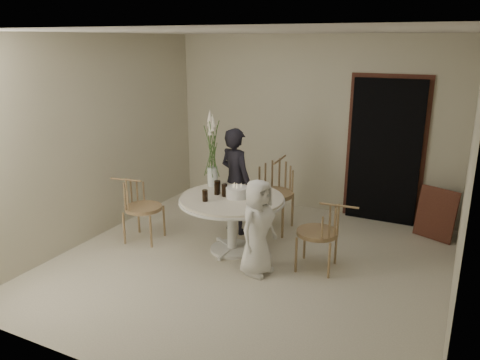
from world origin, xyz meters
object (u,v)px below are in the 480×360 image
at_px(chair_far, 276,184).
at_px(chair_left, 135,201).
at_px(chair_right, 328,227).
at_px(flower_vase, 212,151).
at_px(birthday_cake, 237,192).
at_px(boy, 258,227).
at_px(table, 232,206).
at_px(girl, 236,181).

distance_m(chair_far, chair_left, 1.98).
height_order(chair_right, flower_vase, flower_vase).
relative_size(chair_far, chair_right, 1.18).
xyz_separation_m(birthday_cake, flower_vase, (-0.50, 0.28, 0.42)).
relative_size(chair_right, boy, 0.74).
xyz_separation_m(chair_right, chair_left, (-2.57, -0.27, 0.01)).
bearing_deg(flower_vase, chair_left, -148.65).
bearing_deg(chair_left, birthday_cake, -88.82).
xyz_separation_m(table, girl, (-0.25, 0.61, 0.13)).
height_order(chair_far, chair_right, chair_far).
bearing_deg(boy, girl, 50.05).
bearing_deg(birthday_cake, chair_right, 0.42).
xyz_separation_m(chair_far, birthday_cake, (-0.13, -1.00, 0.15)).
xyz_separation_m(table, chair_far, (0.19, 1.02, 0.03)).
relative_size(table, chair_left, 1.56).
height_order(chair_far, flower_vase, flower_vase).
bearing_deg(girl, birthday_cake, 139.37).
bearing_deg(boy, chair_right, -46.69).
bearing_deg(flower_vase, birthday_cake, -29.18).
height_order(chair_left, boy, boy).
height_order(chair_far, chair_left, chair_far).
bearing_deg(chair_left, table, -89.03).
bearing_deg(flower_vase, chair_far, 48.77).
distance_m(girl, boy, 1.29).
bearing_deg(girl, boy, 149.60).
distance_m(table, chair_far, 1.03).
bearing_deg(flower_vase, chair_right, -9.23).
bearing_deg(chair_far, birthday_cake, -100.34).
bearing_deg(chair_right, chair_left, -88.22).
bearing_deg(table, chair_far, 79.58).
bearing_deg(chair_left, chair_right, -93.44).
bearing_deg(chair_right, table, -93.07).
relative_size(table, boy, 1.17).
xyz_separation_m(boy, flower_vase, (-0.98, 0.70, 0.65)).
relative_size(chair_far, girl, 0.67).
height_order(table, boy, boy).
relative_size(chair_far, birthday_cake, 3.63).
height_order(chair_right, girl, girl).
height_order(chair_right, chair_left, chair_left).
xyz_separation_m(chair_far, boy, (0.35, -1.41, -0.07)).
distance_m(chair_far, birthday_cake, 1.02).
bearing_deg(table, boy, -36.52).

